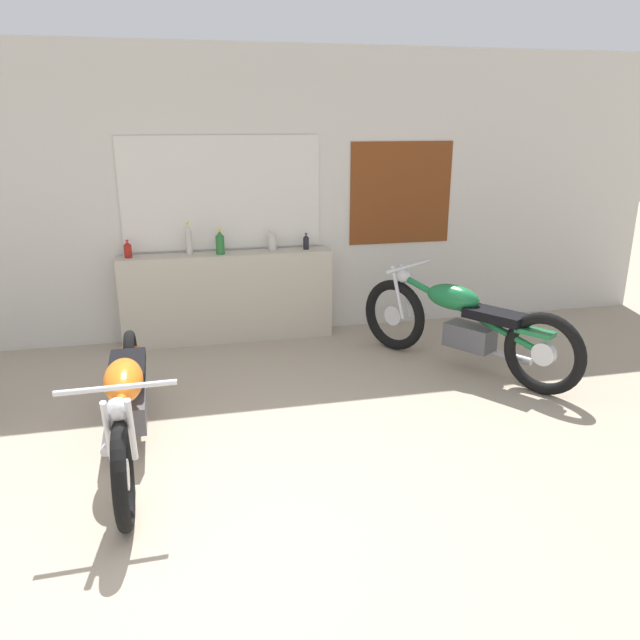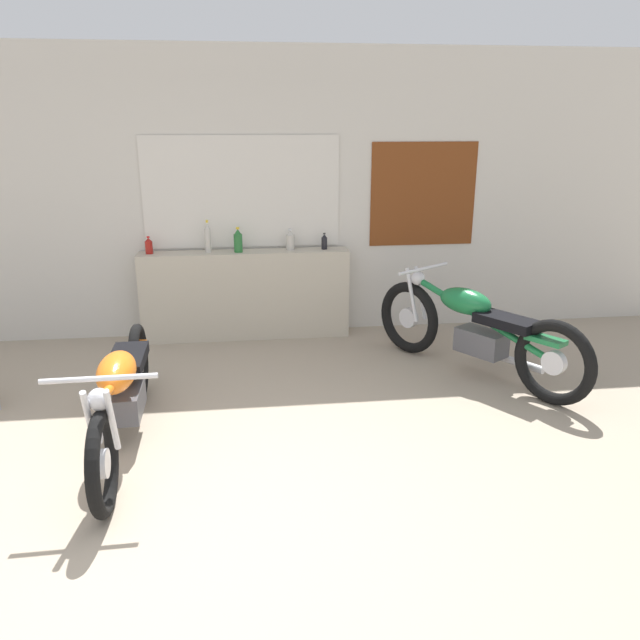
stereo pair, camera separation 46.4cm
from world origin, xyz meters
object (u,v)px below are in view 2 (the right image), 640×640
object	(u,v)px
motorcycle_orange	(122,392)
bottle_left_center	(208,238)
bottle_rightmost	(324,242)
bottle_center	(238,241)
motorcycle_green	(475,330)
bottle_leftmost	(149,246)
bottle_right_center	(290,241)

from	to	relation	value
motorcycle_orange	bottle_left_center	bearing A→B (deg)	76.76
bottle_rightmost	bottle_center	bearing A→B (deg)	-177.05
bottle_center	motorcycle_green	bearing A→B (deg)	-31.87
bottle_leftmost	bottle_rightmost	bearing A→B (deg)	0.43
motorcycle_green	motorcycle_orange	bearing A→B (deg)	-162.48
bottle_left_center	bottle_right_center	distance (m)	0.81
bottle_leftmost	bottle_rightmost	xyz separation A→B (m)	(1.71, 0.01, -0.00)
bottle_center	motorcycle_orange	bearing A→B (deg)	-110.60
bottle_leftmost	bottle_right_center	size ratio (longest dim) A/B	0.81
bottle_leftmost	motorcycle_orange	bearing A→B (deg)	-88.33
bottle_center	bottle_left_center	bearing A→B (deg)	175.28
bottle_center	motorcycle_green	size ratio (longest dim) A/B	0.13
bottle_left_center	motorcycle_green	xyz separation A→B (m)	(2.28, -1.26, -0.61)
bottle_left_center	bottle_rightmost	size ratio (longest dim) A/B	1.95
bottle_left_center	motorcycle_green	distance (m)	2.67
bottle_right_center	bottle_rightmost	bearing A→B (deg)	-1.42
bottle_leftmost	bottle_right_center	world-z (taller)	bottle_right_center
bottle_center	motorcycle_orange	distance (m)	2.34
bottle_center	motorcycle_orange	world-z (taller)	bottle_center
bottle_left_center	bottle_right_center	world-z (taller)	bottle_left_center
motorcycle_green	motorcycle_orange	world-z (taller)	motorcycle_green
bottle_left_center	bottle_rightmost	xyz separation A→B (m)	(1.14, 0.02, -0.07)
bottle_right_center	motorcycle_orange	xyz separation A→B (m)	(-1.31, -2.16, -0.59)
motorcycle_green	bottle_leftmost	bearing A→B (deg)	156.00
motorcycle_orange	bottle_right_center	bearing A→B (deg)	58.88
bottle_leftmost	bottle_center	distance (m)	0.86
motorcycle_green	motorcycle_orange	xyz separation A→B (m)	(-2.78, -0.88, -0.02)
bottle_left_center	bottle_rightmost	bearing A→B (deg)	1.00
bottle_leftmost	motorcycle_orange	xyz separation A→B (m)	(0.06, -2.14, -0.57)
bottle_leftmost	motorcycle_green	size ratio (longest dim) A/B	0.09
bottle_center	motorcycle_green	distance (m)	2.41
bottle_right_center	bottle_rightmost	xyz separation A→B (m)	(0.34, -0.01, -0.02)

